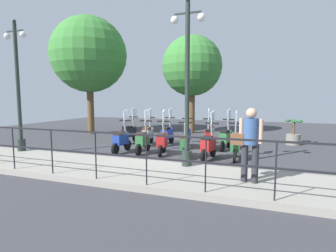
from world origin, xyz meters
The scene contains 21 objects.
ground_plane centered at (0.00, 0.00, 0.00)m, with size 28.00×28.00×0.00m, color #38383D.
promenade_walkway centered at (-3.15, 0.00, 0.07)m, with size 2.20×20.00×0.15m.
fence_railing centered at (-4.20, 0.00, 0.89)m, with size 0.04×16.03×1.07m.
lamp_post_near centered at (-2.40, -0.97, 2.05)m, with size 0.26×0.90×4.30m.
lamp_post_far centered at (-2.40, 4.90, 2.08)m, with size 0.26×0.90×4.35m.
pedestrian_with_bag centered at (-3.28, -2.59, 1.08)m, with size 0.36×0.66×1.59m.
tree_large centered at (3.08, 6.06, 4.26)m, with size 4.04×4.04×6.29m.
tree_distant centered at (5.08, 0.87, 3.68)m, with size 3.27×3.27×5.34m.
potted_palm centered at (2.96, -4.08, 0.45)m, with size 1.06×0.66×1.05m.
scooter_near_0 centered at (-0.63, -2.06, 0.48)m, with size 1.23×0.44×1.54m.
scooter_near_1 centered at (-0.87, -1.26, 0.48)m, with size 1.23×0.46×1.54m.
scooter_near_2 centered at (-0.89, -0.47, 0.48)m, with size 1.21×0.51×1.54m.
scooter_near_3 centered at (-0.69, 0.40, 0.48)m, with size 1.22×0.48×1.54m.
scooter_near_4 centered at (-0.74, 1.10, 0.48)m, with size 1.23×0.44×1.54m.
scooter_near_5 centered at (-0.86, 1.89, 0.48)m, with size 1.23×0.44×1.54m.
scooter_far_0 centered at (0.91, -1.56, 0.48)m, with size 1.22×0.48×1.54m.
scooter_far_1 centered at (0.95, -0.90, 0.48)m, with size 1.22×0.51×1.54m.
scooter_far_2 centered at (0.86, -0.04, 0.48)m, with size 1.22×0.49×1.54m.
scooter_far_3 centered at (1.05, 0.84, 0.48)m, with size 1.23×0.44×1.54m.
scooter_far_4 centered at (0.80, 1.60, 0.48)m, with size 1.23×0.44×1.54m.
scooter_far_5 centered at (0.92, 2.51, 0.48)m, with size 1.22×0.48×1.54m.
Camera 1 is at (-9.01, -2.82, 1.94)m, focal length 28.00 mm.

